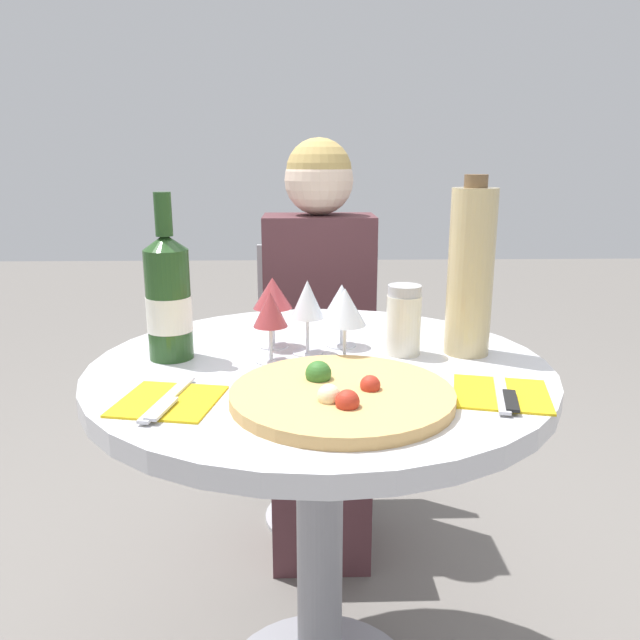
{
  "coord_description": "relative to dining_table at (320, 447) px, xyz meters",
  "views": [
    {
      "loc": [
        -0.03,
        -1.11,
        1.14
      ],
      "look_at": [
        -0.0,
        -0.07,
        0.87
      ],
      "focal_mm": 35.0,
      "sensor_mm": 36.0,
      "label": 1
    }
  ],
  "objects": [
    {
      "name": "dining_table",
      "position": [
        0.0,
        0.0,
        0.0
      ],
      "size": [
        0.86,
        0.86,
        0.77
      ],
      "color": "gray",
      "rests_on": "ground_plane"
    },
    {
      "name": "chair_behind_diner",
      "position": [
        0.02,
        0.76,
        -0.16
      ],
      "size": [
        0.39,
        0.39,
        0.87
      ],
      "rotation": [
        0.0,
        0.0,
        3.14
      ],
      "color": "#ADADB2",
      "rests_on": "ground_plane"
    },
    {
      "name": "seated_diner",
      "position": [
        0.02,
        0.63,
        -0.04
      ],
      "size": [
        0.32,
        0.41,
        1.19
      ],
      "rotation": [
        0.0,
        0.0,
        3.14
      ],
      "color": "#512D33",
      "rests_on": "ground_plane"
    },
    {
      "name": "pizza_large",
      "position": [
        0.03,
        -0.19,
        0.18
      ],
      "size": [
        0.35,
        0.35,
        0.05
      ],
      "color": "tan",
      "rests_on": "dining_table"
    },
    {
      "name": "wine_bottle",
      "position": [
        -0.28,
        0.04,
        0.29
      ],
      "size": [
        0.08,
        0.08,
        0.31
      ],
      "color": "#23471E",
      "rests_on": "dining_table"
    },
    {
      "name": "tall_carafe",
      "position": [
        0.29,
        0.05,
        0.34
      ],
      "size": [
        0.09,
        0.09,
        0.34
      ],
      "color": "tan",
      "rests_on": "dining_table"
    },
    {
      "name": "sugar_shaker",
      "position": [
        0.16,
        0.05,
        0.24
      ],
      "size": [
        0.07,
        0.07,
        0.14
      ],
      "color": "silver",
      "rests_on": "dining_table"
    },
    {
      "name": "wine_glass_front_left",
      "position": [
        -0.09,
        0.01,
        0.27
      ],
      "size": [
        0.06,
        0.06,
        0.13
      ],
      "color": "silver",
      "rests_on": "dining_table"
    },
    {
      "name": "wine_glass_back_right",
      "position": [
        0.05,
        0.11,
        0.27
      ],
      "size": [
        0.07,
        0.07,
        0.13
      ],
      "color": "silver",
      "rests_on": "dining_table"
    },
    {
      "name": "wine_glass_front_right",
      "position": [
        0.05,
        0.01,
        0.28
      ],
      "size": [
        0.08,
        0.08,
        0.14
      ],
      "color": "silver",
      "rests_on": "dining_table"
    },
    {
      "name": "wine_glass_center",
      "position": [
        -0.02,
        0.06,
        0.28
      ],
      "size": [
        0.07,
        0.07,
        0.15
      ],
      "color": "silver",
      "rests_on": "dining_table"
    },
    {
      "name": "wine_glass_back_left",
      "position": [
        -0.09,
        0.11,
        0.28
      ],
      "size": [
        0.08,
        0.08,
        0.14
      ],
      "color": "silver",
      "rests_on": "dining_table"
    },
    {
      "name": "place_setting_left",
      "position": [
        -0.24,
        -0.19,
        0.18
      ],
      "size": [
        0.18,
        0.19,
        0.01
      ],
      "color": "gold",
      "rests_on": "dining_table"
    },
    {
      "name": "place_setting_right",
      "position": [
        0.29,
        -0.18,
        0.18
      ],
      "size": [
        0.18,
        0.19,
        0.01
      ],
      "color": "gold",
      "rests_on": "dining_table"
    }
  ]
}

